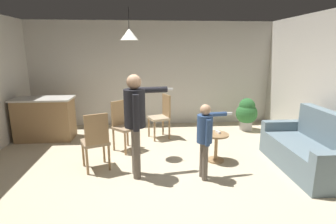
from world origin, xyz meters
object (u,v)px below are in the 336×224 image
(side_table_by_couch, at_px, (216,144))
(dining_chair_by_counter, at_px, (123,124))
(dining_chair_near_wall, at_px, (162,115))
(kitchen_counter, at_px, (45,119))
(spare_remote_on_table, at_px, (218,132))
(person_child, at_px, (205,133))
(couch_floral, at_px, (310,151))
(potted_plant_corner, at_px, (247,113))
(dining_chair_centre_back, at_px, (96,139))
(person_adult, at_px, (136,115))

(side_table_by_couch, relative_size, dining_chair_by_counter, 0.52)
(dining_chair_near_wall, bearing_deg, kitchen_counter, 67.65)
(side_table_by_couch, bearing_deg, spare_remote_on_table, 52.69)
(kitchen_counter, distance_m, dining_chair_near_wall, 2.63)
(side_table_by_couch, distance_m, dining_chair_by_counter, 1.87)
(person_child, bearing_deg, kitchen_counter, -131.70)
(dining_chair_by_counter, distance_m, dining_chair_near_wall, 1.06)
(couch_floral, relative_size, person_child, 1.51)
(kitchen_counter, relative_size, potted_plant_corner, 1.55)
(couch_floral, relative_size, dining_chair_near_wall, 1.81)
(person_child, height_order, dining_chair_by_counter, person_child)
(potted_plant_corner, distance_m, spare_remote_on_table, 2.15)
(kitchen_counter, xyz_separation_m, dining_chair_centre_back, (1.43, -1.71, 0.07))
(kitchen_counter, distance_m, spare_remote_on_table, 3.85)
(kitchen_counter, relative_size, dining_chair_centre_back, 1.26)
(side_table_by_couch, relative_size, dining_chair_near_wall, 0.52)
(kitchen_counter, relative_size, dining_chair_by_counter, 1.26)
(side_table_by_couch, distance_m, potted_plant_corner, 2.21)
(kitchen_counter, height_order, person_child, person_child)
(potted_plant_corner, bearing_deg, dining_chair_by_counter, -159.57)
(spare_remote_on_table, bearing_deg, couch_floral, -19.08)
(person_adult, bearing_deg, side_table_by_couch, 99.76)
(person_adult, xyz_separation_m, potted_plant_corner, (2.66, 2.28, -0.57))
(dining_chair_by_counter, relative_size, dining_chair_near_wall, 1.00)
(couch_floral, xyz_separation_m, dining_chair_by_counter, (-3.20, 1.17, 0.21))
(couch_floral, distance_m, potted_plant_corner, 2.29)
(kitchen_counter, xyz_separation_m, dining_chair_near_wall, (2.62, -0.11, 0.07))
(side_table_by_couch, relative_size, person_child, 0.43)
(dining_chair_centre_back, bearing_deg, potted_plant_corner, 8.74)
(person_child, height_order, dining_chair_near_wall, person_child)
(person_adult, distance_m, potted_plant_corner, 3.55)
(person_child, relative_size, dining_chair_centre_back, 1.20)
(dining_chair_centre_back, relative_size, spare_remote_on_table, 7.69)
(person_adult, xyz_separation_m, dining_chair_by_counter, (-0.30, 1.18, -0.47))
(dining_chair_centre_back, distance_m, potted_plant_corner, 3.91)
(couch_floral, relative_size, potted_plant_corner, 2.23)
(kitchen_counter, height_order, dining_chair_by_counter, dining_chair_by_counter)
(dining_chair_centre_back, height_order, spare_remote_on_table, dining_chair_centre_back)
(dining_chair_by_counter, bearing_deg, spare_remote_on_table, 115.13)
(potted_plant_corner, bearing_deg, dining_chair_centre_back, -148.82)
(person_child, height_order, spare_remote_on_table, person_child)
(dining_chair_centre_back, bearing_deg, dining_chair_by_counter, 45.15)
(couch_floral, bearing_deg, person_child, 96.58)
(potted_plant_corner, bearing_deg, person_adult, -139.39)
(potted_plant_corner, bearing_deg, kitchen_counter, -176.24)
(dining_chair_centre_back, bearing_deg, side_table_by_couch, -16.98)
(side_table_by_couch, distance_m, dining_chair_centre_back, 2.11)
(person_adult, relative_size, dining_chair_near_wall, 1.64)
(person_adult, height_order, spare_remote_on_table, person_adult)
(side_table_by_couch, distance_m, person_adult, 1.64)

